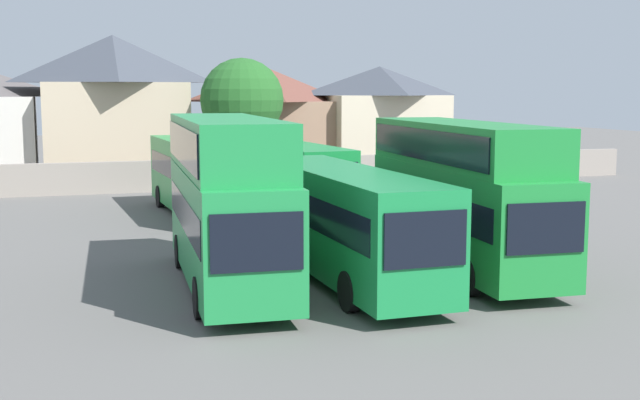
% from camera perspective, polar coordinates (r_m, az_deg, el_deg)
% --- Properties ---
extents(ground, '(140.00, 140.00, 0.00)m').
position_cam_1_polar(ground, '(42.89, -6.10, -0.21)').
color(ground, '#605E5B').
extents(depot_boundary_wall, '(56.00, 0.50, 1.80)m').
position_cam_1_polar(depot_boundary_wall, '(48.68, -7.55, 1.77)').
color(depot_boundary_wall, gray).
rests_on(depot_boundary_wall, ground).
extents(bus_1, '(3.14, 10.29, 5.02)m').
position_cam_1_polar(bus_1, '(24.29, -6.47, 0.48)').
color(bus_1, '#1E8841').
rests_on(bus_1, ground).
extents(bus_2, '(2.70, 11.39, 3.42)m').
position_cam_1_polar(bus_2, '(25.18, 1.69, -1.22)').
color(bus_2, '#198340').
rests_on(bus_2, ground).
extents(bus_3, '(3.18, 10.72, 4.79)m').
position_cam_1_polar(bus_3, '(27.03, 9.79, 0.88)').
color(bus_3, '#1D8335').
rests_on(bus_3, ground).
extents(bus_4, '(2.98, 10.54, 3.50)m').
position_cam_1_polar(bus_4, '(38.67, -8.60, 1.87)').
color(bus_4, '#238B3A').
rests_on(bus_4, ground).
extents(bus_5, '(3.34, 11.37, 3.31)m').
position_cam_1_polar(bus_5, '(39.27, -2.25, 1.89)').
color(bus_5, '#17863A').
rests_on(bus_5, ground).
extents(house_terrace_centre, '(9.27, 6.79, 9.28)m').
position_cam_1_polar(house_terrace_centre, '(54.66, -14.04, 6.28)').
color(house_terrace_centre, '#C6B293').
rests_on(house_terrace_centre, ground).
extents(house_terrace_right, '(8.32, 7.16, 7.35)m').
position_cam_1_polar(house_terrace_right, '(57.99, -3.67, 5.58)').
color(house_terrace_right, '#9E7A60').
rests_on(house_terrace_right, ground).
extents(house_terrace_far_right, '(8.63, 7.47, 7.48)m').
position_cam_1_polar(house_terrace_far_right, '(59.60, 4.13, 5.69)').
color(house_terrace_far_right, beige).
rests_on(house_terrace_far_right, ground).
extents(tree_left_of_lot, '(5.15, 5.15, 7.78)m').
position_cam_1_polar(tree_left_of_lot, '(51.36, -5.43, 6.89)').
color(tree_left_of_lot, brown).
rests_on(tree_left_of_lot, ground).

